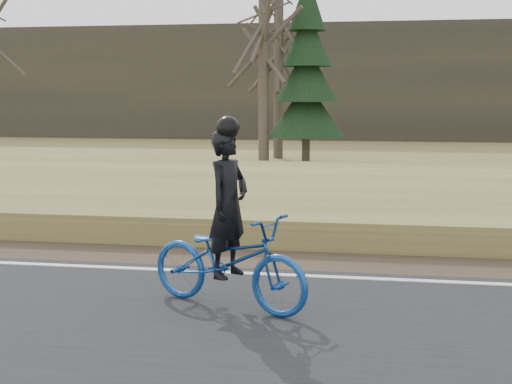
# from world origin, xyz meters

# --- Properties ---
(shoulder) EXTENTS (120.00, 1.60, 0.04)m
(shoulder) POSITION_xyz_m (0.00, 1.20, 0.02)
(shoulder) COLOR #473A2B
(shoulder) RESTS_ON ground
(embankment) EXTENTS (120.00, 5.00, 0.44)m
(embankment) POSITION_xyz_m (0.00, 4.20, 0.22)
(embankment) COLOR #978B4D
(embankment) RESTS_ON ground
(ballast) EXTENTS (120.00, 3.00, 0.45)m
(ballast) POSITION_xyz_m (0.00, 8.00, 0.23)
(ballast) COLOR slate
(ballast) RESTS_ON ground
(railroad) EXTENTS (120.00, 2.40, 0.29)m
(railroad) POSITION_xyz_m (0.00, 8.00, 0.53)
(railroad) COLOR black
(railroad) RESTS_ON ballast
(treeline_backdrop) EXTENTS (120.00, 4.00, 6.00)m
(treeline_backdrop) POSITION_xyz_m (0.00, 30.00, 3.00)
(treeline_backdrop) COLOR #383328
(treeline_backdrop) RESTS_ON ground
(cyclist) EXTENTS (2.11, 1.41, 2.10)m
(cyclist) POSITION_xyz_m (-3.40, -1.28, 0.72)
(cyclist) COLOR navy
(cyclist) RESTS_ON road
(bare_tree_left) EXTENTS (0.36, 0.36, 6.85)m
(bare_tree_left) POSITION_xyz_m (-5.51, 17.66, 3.42)
(bare_tree_left) COLOR brown
(bare_tree_left) RESTS_ON ground
(bare_tree_near_left) EXTENTS (0.36, 0.36, 7.17)m
(bare_tree_near_left) POSITION_xyz_m (-5.60, 14.83, 3.59)
(bare_tree_near_left) COLOR brown
(bare_tree_near_left) RESTS_ON ground
(conifer) EXTENTS (2.60, 2.60, 6.35)m
(conifer) POSITION_xyz_m (-4.24, 15.43, 3.00)
(conifer) COLOR brown
(conifer) RESTS_ON ground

